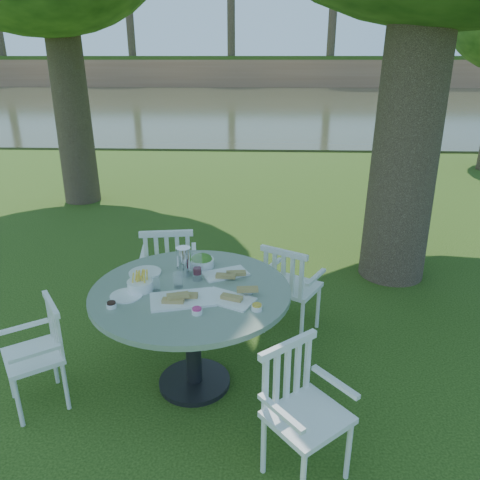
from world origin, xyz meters
The scene contains 8 objects.
ground centered at (0.00, 0.00, 0.00)m, with size 140.00×140.00×0.00m, color #1B380B.
table centered at (-0.32, -0.77, 0.69)m, with size 1.46×1.46×0.84m.
chair_ne centered at (0.44, -0.02, 0.52)m, with size 0.59×0.58×0.88m.
chair_nw centered at (-0.68, 0.23, 0.56)m, with size 0.54×0.52×0.95m.
chair_sw centered at (-1.37, -0.99, 0.47)m, with size 0.54×0.55×0.80m.
chair_se centered at (0.42, -1.53, 0.51)m, with size 0.59×0.59×0.86m.
tableware centered at (-0.39, -0.68, 0.89)m, with size 1.07×0.87×0.23m.
river centered at (0.00, 23.00, 0.00)m, with size 100.00×28.00×0.12m, color #31351F.
Camera 1 is at (0.18, -3.78, 2.41)m, focal length 35.00 mm.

